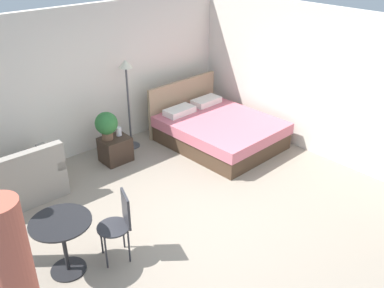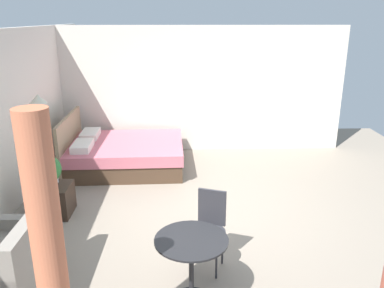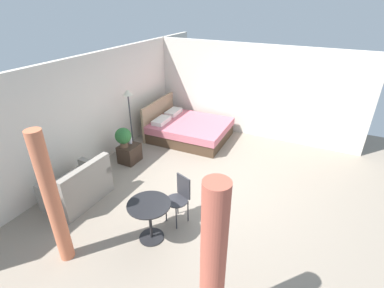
{
  "view_description": "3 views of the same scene",
  "coord_description": "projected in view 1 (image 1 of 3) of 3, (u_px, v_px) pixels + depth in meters",
  "views": [
    {
      "loc": [
        -3.29,
        -3.57,
        3.76
      ],
      "look_at": [
        0.51,
        0.71,
        0.78
      ],
      "focal_mm": 39.49,
      "sensor_mm": 36.0,
      "label": 1
    },
    {
      "loc": [
        -5.08,
        0.4,
        2.77
      ],
      "look_at": [
        0.64,
        0.27,
        0.89
      ],
      "focal_mm": 36.16,
      "sensor_mm": 36.0,
      "label": 2
    },
    {
      "loc": [
        -4.79,
        -1.93,
        3.75
      ],
      "look_at": [
        0.4,
        0.67,
        0.71
      ],
      "focal_mm": 26.69,
      "sensor_mm": 36.0,
      "label": 3
    }
  ],
  "objects": [
    {
      "name": "wall_back",
      "position": [
        84.0,
        82.0,
        7.42
      ],
      "size": [
        9.06,
        0.12,
        2.62
      ],
      "primitive_type": "cube",
      "color": "silver",
      "rests_on": "ground"
    },
    {
      "name": "wall_right",
      "position": [
        329.0,
        86.0,
        7.23
      ],
      "size": [
        0.12,
        5.98,
        2.62
      ],
      "primitive_type": "cube",
      "color": "silver",
      "rests_on": "ground"
    },
    {
      "name": "bed",
      "position": [
        218.0,
        130.0,
        8.07
      ],
      "size": [
        1.8,
        2.2,
        1.03
      ],
      "color": "#473323",
      "rests_on": "ground"
    },
    {
      "name": "potted_plant",
      "position": [
        106.0,
        124.0,
        7.22
      ],
      "size": [
        0.39,
        0.39,
        0.49
      ],
      "color": "brown",
      "rests_on": "nightstand"
    },
    {
      "name": "vase",
      "position": [
        119.0,
        131.0,
        7.43
      ],
      "size": [
        0.1,
        0.1,
        0.15
      ],
      "color": "silver",
      "rests_on": "nightstand"
    },
    {
      "name": "balcony_table",
      "position": [
        63.0,
        237.0,
        4.94
      ],
      "size": [
        0.72,
        0.72,
        0.74
      ],
      "color": "black",
      "rests_on": "ground"
    },
    {
      "name": "floor_lamp",
      "position": [
        127.0,
        84.0,
        7.51
      ],
      "size": [
        0.32,
        0.32,
        1.69
      ],
      "color": "#3F3F44",
      "rests_on": "ground"
    },
    {
      "name": "nightstand",
      "position": [
        115.0,
        149.0,
        7.48
      ],
      "size": [
        0.5,
        0.42,
        0.45
      ],
      "color": "#38281E",
      "rests_on": "ground"
    },
    {
      "name": "ground_plane",
      "position": [
        198.0,
        221.0,
        6.05
      ],
      "size": [
        9.06,
        8.98,
        0.02
      ],
      "primitive_type": "cube",
      "color": "gray"
    },
    {
      "name": "cafe_chair_near_window",
      "position": [
        120.0,
        220.0,
        5.15
      ],
      "size": [
        0.52,
        0.52,
        0.92
      ],
      "color": "#2D2D33",
      "rests_on": "ground"
    },
    {
      "name": "couch",
      "position": [
        20.0,
        181.0,
        6.4
      ],
      "size": [
        1.22,
        0.83,
        0.9
      ],
      "color": "gray",
      "rests_on": "ground"
    }
  ]
}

